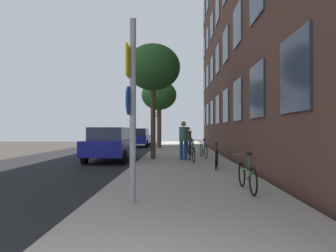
{
  "coord_description": "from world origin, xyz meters",
  "views": [
    {
      "loc": [
        0.77,
        -1.65,
        1.53
      ],
      "look_at": [
        0.34,
        12.89,
        1.7
      ],
      "focal_mm": 31.85,
      "sensor_mm": 36.0,
      "label": 1
    }
  ],
  "objects_px": {
    "car_1": "(139,137)",
    "traffic_light": "(159,119)",
    "sign_post": "(132,102)",
    "pedestrian_0": "(184,138)",
    "car_0": "(110,144)",
    "bicycle_4": "(192,148)",
    "bicycle_2": "(192,153)",
    "bicycle_3": "(204,150)",
    "tree_far": "(159,96)",
    "tree_near": "(153,68)",
    "bicycle_0": "(247,176)",
    "bicycle_1": "(217,158)",
    "pedestrian_1": "(188,138)"
  },
  "relations": [
    {
      "from": "bicycle_2",
      "to": "pedestrian_1",
      "type": "distance_m",
      "value": 4.9
    },
    {
      "from": "traffic_light",
      "to": "bicycle_0",
      "type": "height_order",
      "value": "traffic_light"
    },
    {
      "from": "tree_near",
      "to": "bicycle_0",
      "type": "xyz_separation_m",
      "value": [
        2.76,
        -7.57,
        -4.06
      ]
    },
    {
      "from": "tree_near",
      "to": "bicycle_2",
      "type": "xyz_separation_m",
      "value": [
        1.81,
        -1.23,
        -4.03
      ]
    },
    {
      "from": "sign_post",
      "to": "car_0",
      "type": "xyz_separation_m",
      "value": [
        -2.34,
        8.57,
        -1.22
      ]
    },
    {
      "from": "tree_near",
      "to": "bicycle_0",
      "type": "bearing_deg",
      "value": -69.95
    },
    {
      "from": "bicycle_0",
      "to": "car_1",
      "type": "xyz_separation_m",
      "value": [
        -5.0,
        19.6,
        0.37
      ]
    },
    {
      "from": "car_0",
      "to": "bicycle_2",
      "type": "bearing_deg",
      "value": -15.97
    },
    {
      "from": "bicycle_3",
      "to": "pedestrian_0",
      "type": "distance_m",
      "value": 1.62
    },
    {
      "from": "bicycle_2",
      "to": "sign_post",
      "type": "bearing_deg",
      "value": -101.58
    },
    {
      "from": "tree_near",
      "to": "pedestrian_0",
      "type": "height_order",
      "value": "tree_near"
    },
    {
      "from": "sign_post",
      "to": "car_0",
      "type": "bearing_deg",
      "value": 105.27
    },
    {
      "from": "sign_post",
      "to": "car_1",
      "type": "relative_size",
      "value": 0.83
    },
    {
      "from": "bicycle_1",
      "to": "bicycle_0",
      "type": "bearing_deg",
      "value": -87.68
    },
    {
      "from": "tree_far",
      "to": "bicycle_2",
      "type": "relative_size",
      "value": 3.01
    },
    {
      "from": "pedestrian_1",
      "to": "car_1",
      "type": "bearing_deg",
      "value": 116.07
    },
    {
      "from": "sign_post",
      "to": "pedestrian_0",
      "type": "distance_m",
      "value": 8.21
    },
    {
      "from": "sign_post",
      "to": "bicycle_2",
      "type": "height_order",
      "value": "sign_post"
    },
    {
      "from": "car_1",
      "to": "traffic_light",
      "type": "bearing_deg",
      "value": -52.86
    },
    {
      "from": "car_1",
      "to": "pedestrian_0",
      "type": "bearing_deg",
      "value": -73.68
    },
    {
      "from": "pedestrian_1",
      "to": "car_0",
      "type": "xyz_separation_m",
      "value": [
        -3.92,
        -3.77,
        -0.18
      ]
    },
    {
      "from": "bicycle_0",
      "to": "pedestrian_0",
      "type": "relative_size",
      "value": 0.91
    },
    {
      "from": "bicycle_4",
      "to": "car_1",
      "type": "bearing_deg",
      "value": 114.6
    },
    {
      "from": "bicycle_0",
      "to": "bicycle_4",
      "type": "distance_m",
      "value": 10.34
    },
    {
      "from": "traffic_light",
      "to": "pedestrian_1",
      "type": "distance_m",
      "value": 6.29
    },
    {
      "from": "bicycle_2",
      "to": "bicycle_4",
      "type": "relative_size",
      "value": 1.08
    },
    {
      "from": "pedestrian_0",
      "to": "car_0",
      "type": "height_order",
      "value": "pedestrian_0"
    },
    {
      "from": "bicycle_4",
      "to": "bicycle_2",
      "type": "bearing_deg",
      "value": -92.88
    },
    {
      "from": "bicycle_3",
      "to": "bicycle_2",
      "type": "bearing_deg",
      "value": -112.11
    },
    {
      "from": "tree_near",
      "to": "bicycle_1",
      "type": "distance_m",
      "value": 5.98
    },
    {
      "from": "bicycle_1",
      "to": "pedestrian_0",
      "type": "height_order",
      "value": "pedestrian_0"
    },
    {
      "from": "pedestrian_1",
      "to": "car_0",
      "type": "height_order",
      "value": "pedestrian_1"
    },
    {
      "from": "bicycle_3",
      "to": "car_0",
      "type": "bearing_deg",
      "value": -172.93
    },
    {
      "from": "bicycle_4",
      "to": "tree_far",
      "type": "bearing_deg",
      "value": 110.63
    },
    {
      "from": "car_0",
      "to": "bicycle_4",
      "type": "bearing_deg",
      "value": 35.2
    },
    {
      "from": "bicycle_1",
      "to": "bicycle_3",
      "type": "distance_m",
      "value": 4.01
    },
    {
      "from": "bicycle_4",
      "to": "pedestrian_1",
      "type": "height_order",
      "value": "pedestrian_1"
    },
    {
      "from": "traffic_light",
      "to": "tree_near",
      "type": "relative_size",
      "value": 0.58
    },
    {
      "from": "traffic_light",
      "to": "tree_far",
      "type": "bearing_deg",
      "value": -87.86
    },
    {
      "from": "tree_far",
      "to": "bicycle_2",
      "type": "xyz_separation_m",
      "value": [
        2.04,
        -9.93,
        -3.67
      ]
    },
    {
      "from": "tree_near",
      "to": "car_1",
      "type": "relative_size",
      "value": 1.3
    },
    {
      "from": "tree_far",
      "to": "bicycle_0",
      "type": "distance_m",
      "value": 16.95
    },
    {
      "from": "car_0",
      "to": "tree_near",
      "type": "bearing_deg",
      "value": 3.38
    },
    {
      "from": "traffic_light",
      "to": "bicycle_2",
      "type": "distance_m",
      "value": 11.0
    },
    {
      "from": "bicycle_1",
      "to": "pedestrian_0",
      "type": "relative_size",
      "value": 0.93
    },
    {
      "from": "traffic_light",
      "to": "car_1",
      "type": "height_order",
      "value": "traffic_light"
    },
    {
      "from": "car_1",
      "to": "bicycle_2",
      "type": "bearing_deg",
      "value": -73.02
    },
    {
      "from": "traffic_light",
      "to": "tree_near",
      "type": "bearing_deg",
      "value": -88.43
    },
    {
      "from": "car_0",
      "to": "bicycle_1",
      "type": "bearing_deg",
      "value": -36.43
    },
    {
      "from": "tree_near",
      "to": "car_1",
      "type": "height_order",
      "value": "tree_near"
    }
  ]
}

